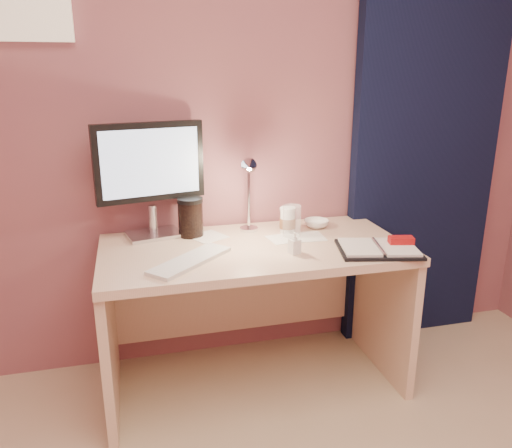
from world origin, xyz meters
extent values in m
plane|color=#9F5C5D|center=(0.00, 1.75, 1.25)|extent=(3.50, 0.00, 3.50)
cube|color=black|center=(1.05, 1.69, 1.10)|extent=(0.85, 0.08, 2.20)
cube|color=beige|center=(0.00, 1.38, 0.71)|extent=(1.40, 0.70, 0.04)
cube|color=beige|center=(-0.68, 1.38, 0.34)|extent=(0.04, 0.66, 0.69)
cube|color=beige|center=(0.68, 1.38, 0.34)|extent=(0.04, 0.66, 0.69)
cube|color=beige|center=(0.00, 1.71, 0.40)|extent=(1.32, 0.03, 0.55)
cube|color=silver|center=(-0.44, 1.64, 0.74)|extent=(0.29, 0.23, 0.02)
cylinder|color=silver|center=(-0.44, 1.64, 0.82)|extent=(0.04, 0.04, 0.14)
cube|color=black|center=(-0.44, 1.64, 1.10)|extent=(0.51, 0.15, 0.37)
cube|color=#A8C2E4|center=(-0.45, 1.60, 1.10)|extent=(0.45, 0.10, 0.31)
cube|color=white|center=(-0.31, 1.24, 0.74)|extent=(0.39, 0.37, 0.02)
cube|color=black|center=(0.52, 1.17, 0.74)|extent=(0.40, 0.34, 0.01)
cube|color=white|center=(0.44, 1.19, 0.75)|extent=(0.20, 0.26, 0.01)
cube|color=white|center=(0.61, 1.15, 0.75)|extent=(0.20, 0.26, 0.01)
cube|color=#A70E18|center=(0.64, 1.18, 0.77)|extent=(0.12, 0.08, 0.03)
cube|color=white|center=(0.16, 1.44, 0.73)|extent=(0.16, 0.16, 0.00)
cube|color=white|center=(0.29, 1.43, 0.73)|extent=(0.16, 0.16, 0.00)
cube|color=white|center=(-0.19, 1.56, 0.73)|extent=(0.21, 0.21, 0.00)
cylinder|color=silver|center=(0.21, 1.53, 0.79)|extent=(0.07, 0.07, 0.12)
cylinder|color=brown|center=(0.21, 1.53, 0.78)|extent=(0.08, 0.08, 0.05)
cylinder|color=silver|center=(0.21, 1.53, 0.85)|extent=(0.08, 0.08, 0.01)
cylinder|color=white|center=(0.21, 1.47, 0.81)|extent=(0.09, 0.09, 0.15)
imported|color=white|center=(0.38, 1.57, 0.75)|extent=(0.15, 0.15, 0.04)
imported|color=silver|center=(0.15, 1.24, 0.78)|extent=(0.05, 0.05, 0.10)
cylinder|color=black|center=(-0.26, 1.60, 0.82)|extent=(0.12, 0.12, 0.17)
cylinder|color=silver|center=(0.03, 1.61, 0.74)|extent=(0.09, 0.09, 0.02)
cylinder|color=silver|center=(0.03, 1.61, 0.92)|extent=(0.01, 0.01, 0.35)
cone|color=silver|center=(0.07, 1.45, 1.09)|extent=(0.08, 0.08, 0.07)
camera|label=1|loc=(-0.53, -0.73, 1.51)|focal=35.00mm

